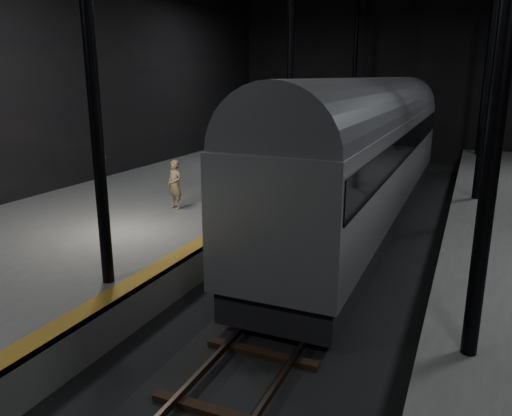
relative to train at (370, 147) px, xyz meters
The scene contains 6 objects.
ground 6.95m from the train, 90.00° to the right, with size 44.00×44.00×0.00m, color black.
platform_left 10.09m from the train, 140.07° to the right, with size 9.00×43.80×1.00m, color #545451.
tactile_strip 7.34m from the train, 117.37° to the right, with size 0.50×43.80×0.01m, color brown.
track 6.92m from the train, 90.00° to the right, with size 2.40×43.00×0.24m.
train is the anchor object (origin of this frame).
woman 7.29m from the train, 144.79° to the right, with size 0.63×0.41×1.73m, color #8D7756.
Camera 1 is at (3.51, -12.35, 5.55)m, focal length 35.00 mm.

